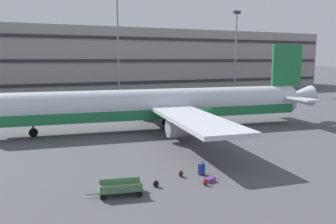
# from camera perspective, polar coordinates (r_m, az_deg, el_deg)

# --- Properties ---
(ground_plane) EXTENTS (600.00, 600.00, 0.00)m
(ground_plane) POSITION_cam_1_polar(r_m,az_deg,el_deg) (39.55, 5.10, -2.77)
(ground_plane) COLOR #4C4C51
(terminal_structure) EXTENTS (122.75, 21.00, 15.24)m
(terminal_structure) POSITION_cam_1_polar(r_m,az_deg,el_deg) (88.26, -11.16, 8.51)
(terminal_structure) COLOR gray
(terminal_structure) RESTS_ON ground_plane
(airliner) EXTENTS (40.72, 33.16, 9.80)m
(airliner) POSITION_cam_1_polar(r_m,az_deg,el_deg) (38.58, -1.19, 1.14)
(airliner) COLOR silver
(airliner) RESTS_ON ground_plane
(light_mast_left) EXTENTS (1.80, 0.50, 25.15)m
(light_mast_left) POSITION_cam_1_polar(r_m,az_deg,el_deg) (71.28, -8.48, 13.92)
(light_mast_left) COLOR gray
(light_mast_left) RESTS_ON ground_plane
(light_mast_center_left) EXTENTS (1.80, 0.50, 19.14)m
(light_mast_center_left) POSITION_cam_1_polar(r_m,az_deg,el_deg) (83.07, 11.38, 10.97)
(light_mast_center_left) COLOR gray
(light_mast_center_left) RESTS_ON ground_plane
(suitcase_navy) EXTENTS (0.81, 0.61, 0.26)m
(suitcase_navy) POSITION_cam_1_polar(r_m,az_deg,el_deg) (22.83, 7.03, -11.27)
(suitcase_navy) COLOR #72388C
(suitcase_navy) RESTS_ON ground_plane
(suitcase_purple) EXTENTS (0.53, 0.42, 1.01)m
(suitcase_purple) POSITION_cam_1_polar(r_m,az_deg,el_deg) (23.96, 5.68, -9.53)
(suitcase_purple) COLOR navy
(suitcase_purple) RESTS_ON ground_plane
(backpack_red) EXTENTS (0.33, 0.31, 0.48)m
(backpack_red) POSITION_cam_1_polar(r_m,az_deg,el_deg) (23.58, 2.16, -10.35)
(backpack_red) COLOR #592619
(backpack_red) RESTS_ON ground_plane
(backpack_silver) EXTENTS (0.39, 0.32, 0.48)m
(backpack_silver) POSITION_cam_1_polar(r_m,az_deg,el_deg) (21.80, -2.07, -12.00)
(backpack_silver) COLOR black
(backpack_silver) RESTS_ON ground_plane
(backpack_upright) EXTENTS (0.27, 0.37, 0.48)m
(backpack_upright) POSITION_cam_1_polar(r_m,az_deg,el_deg) (22.16, 6.23, -11.69)
(backpack_upright) COLOR maroon
(backpack_upright) RESTS_ON ground_plane
(baggage_cart) EXTENTS (3.37, 1.75, 0.82)m
(baggage_cart) POSITION_cam_1_polar(r_m,az_deg,el_deg) (20.71, -8.00, -12.58)
(baggage_cart) COLOR #4C724C
(baggage_cart) RESTS_ON ground_plane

